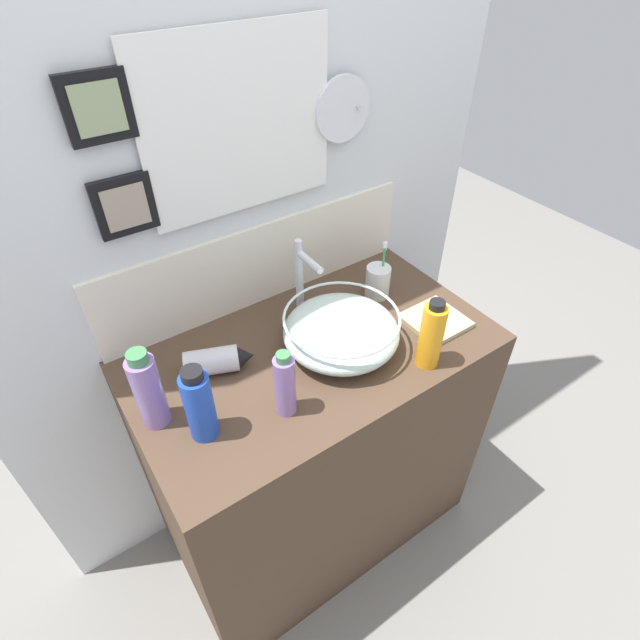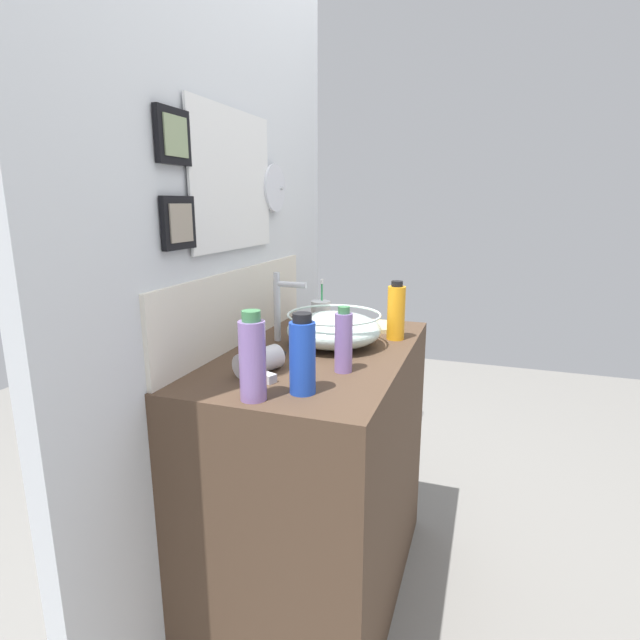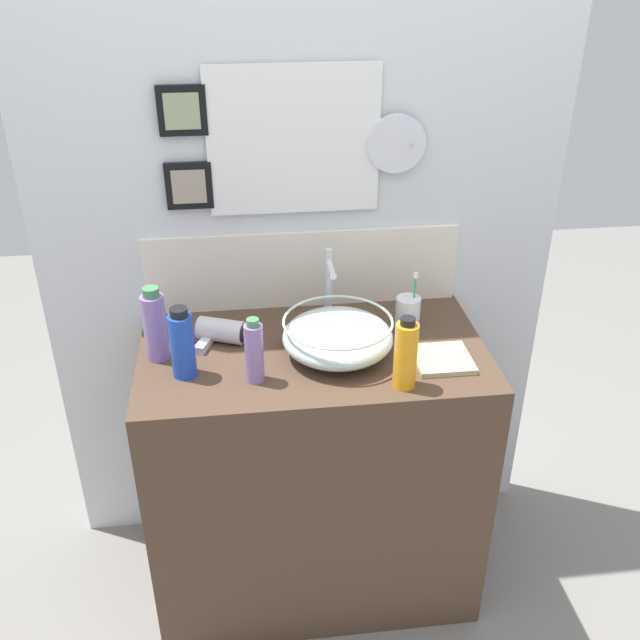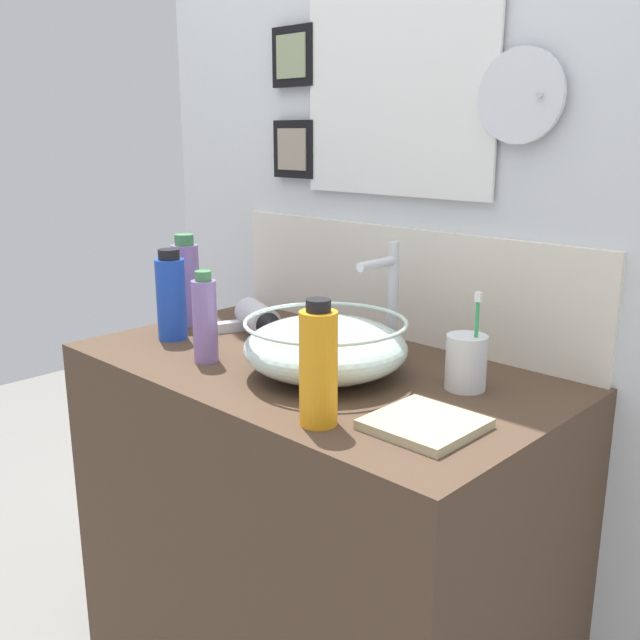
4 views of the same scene
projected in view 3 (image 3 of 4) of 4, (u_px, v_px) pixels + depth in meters
name	position (u px, v px, depth m)	size (l,w,h in m)	color
ground_plane	(314.00, 567.00, 2.59)	(6.00, 6.00, 0.00)	gray
vanity_counter	(314.00, 469.00, 2.36)	(1.04, 0.59, 0.93)	#4C3828
back_panel	(301.00, 206.00, 2.25)	(1.68, 0.10, 2.53)	silver
glass_bowl_sink	(338.00, 336.00, 2.08)	(0.33, 0.33, 0.12)	silver
faucet	(329.00, 282.00, 2.21)	(0.02, 0.12, 0.25)	silver
hair_drier	(225.00, 332.00, 2.16)	(0.20, 0.14, 0.07)	silver
toothbrush_cup	(408.00, 313.00, 2.22)	(0.08, 0.08, 0.19)	silver
lotion_bottle	(254.00, 352.00, 1.95)	(0.05, 0.05, 0.19)	#8C6BB2
soap_dispenser	(406.00, 354.00, 1.92)	(0.06, 0.06, 0.21)	orange
shampoo_bottle	(182.00, 344.00, 1.97)	(0.07, 0.07, 0.21)	blue
spray_bottle	(155.00, 325.00, 2.04)	(0.07, 0.07, 0.23)	#8C6BB2
hand_towel	(442.00, 359.00, 2.07)	(0.17, 0.17, 0.02)	tan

